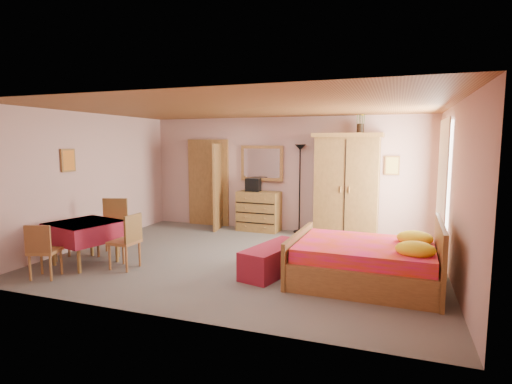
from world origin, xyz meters
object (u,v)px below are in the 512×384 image
at_px(stereo, 253,185).
at_px(chair_west, 53,233).
at_px(chest_of_drawers, 259,211).
at_px(bed, 365,250).
at_px(bench, 274,259).
at_px(chair_south, 45,250).
at_px(chair_east, 124,241).
at_px(chair_north, 112,227).
at_px(sunflower_vase, 361,120).
at_px(dining_table, 85,243).
at_px(wardrobe, 347,186).
at_px(floor_lamp, 300,189).
at_px(wall_mirror, 262,163).

height_order(stereo, chair_west, stereo).
relative_size(chest_of_drawers, bed, 0.47).
bearing_deg(bench, chest_of_drawers, 113.46).
distance_m(chair_south, chair_east, 1.13).
xyz_separation_m(chair_north, chair_east, (0.74, -0.61, -0.05)).
relative_size(bench, chair_west, 1.41).
distance_m(chair_north, chair_west, 0.97).
relative_size(bed, bench, 1.58).
bearing_deg(stereo, sunflower_vase, 0.69).
distance_m(stereo, chair_west, 4.21).
height_order(bed, chair_east, bed).
bearing_deg(chair_south, bench, 4.97).
distance_m(sunflower_vase, chair_east, 5.18).
bearing_deg(stereo, chair_west, -127.05).
bearing_deg(dining_table, chest_of_drawers, 60.59).
height_order(wardrobe, chair_west, wardrobe).
xyz_separation_m(wardrobe, chair_west, (-4.63, -3.26, -0.65)).
xyz_separation_m(floor_lamp, bench, (0.28, -2.91, -0.77)).
relative_size(chest_of_drawers, chair_east, 1.08).
bearing_deg(stereo, wardrobe, -1.79).
bearing_deg(chair_east, wardrobe, -41.90).
relative_size(wall_mirror, chair_north, 1.03).
bearing_deg(chair_east, stereo, -14.97).
height_order(wardrobe, chair_east, wardrobe).
distance_m(chest_of_drawers, chair_east, 3.54).
xyz_separation_m(chest_of_drawers, floor_lamp, (0.92, 0.14, 0.54)).
xyz_separation_m(floor_lamp, wardrobe, (1.06, -0.20, 0.12)).
distance_m(sunflower_vase, chair_south, 6.25).
bearing_deg(chair_north, chair_south, 68.76).
bearing_deg(stereo, bed, -45.54).
bearing_deg(chair_west, wardrobe, 117.37).
xyz_separation_m(bed, chair_east, (-3.70, -0.60, -0.03)).
xyz_separation_m(chair_south, chair_north, (0.08, 1.39, 0.08)).
bearing_deg(chair_east, chair_west, 90.09).
xyz_separation_m(wardrobe, bed, (0.59, -2.69, -0.63)).
xyz_separation_m(floor_lamp, dining_table, (-2.82, -3.52, -0.64)).
bearing_deg(stereo, chair_east, -106.45).
height_order(sunflower_vase, chair_north, sunflower_vase).
relative_size(sunflower_vase, dining_table, 0.55).
bearing_deg(bed, dining_table, -170.46).
relative_size(floor_lamp, chair_south, 2.38).
bearing_deg(wardrobe, wall_mirror, 173.00).
bearing_deg(chair_east, sunflower_vase, -43.13).
distance_m(wardrobe, chair_west, 5.70).
xyz_separation_m(stereo, bench, (1.35, -2.78, -0.84)).
distance_m(wall_mirror, dining_table, 4.23).
bearing_deg(chair_north, bed, 162.05).
relative_size(stereo, sunflower_vase, 0.60).
xyz_separation_m(dining_table, chair_north, (0.02, 0.63, 0.14)).
distance_m(chest_of_drawers, bench, 3.03).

